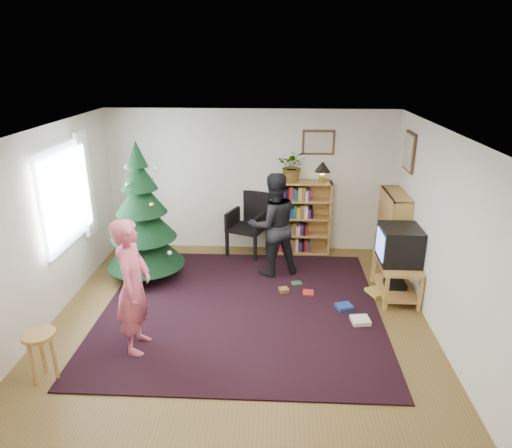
{
  "coord_description": "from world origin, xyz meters",
  "views": [
    {
      "loc": [
        0.48,
        -5.25,
        3.34
      ],
      "look_at": [
        0.18,
        0.76,
        1.1
      ],
      "focal_mm": 32.0,
      "sensor_mm": 36.0,
      "label": 1
    }
  ],
  "objects_px": {
    "person_by_chair": "(273,225)",
    "potted_plant": "(293,166)",
    "picture_right": "(410,152)",
    "crt_tv": "(400,245)",
    "bookshelf_back": "(303,217)",
    "person_standing": "(133,287)",
    "tv_stand": "(396,275)",
    "table_lamp": "(322,168)",
    "stool": "(40,344)",
    "christmas_tree": "(143,224)",
    "picture_back": "(318,142)",
    "armchair": "(248,220)",
    "bookshelf_right": "(392,231)"
  },
  "relations": [
    {
      "from": "tv_stand",
      "to": "person_by_chair",
      "type": "xyz_separation_m",
      "value": [
        -1.8,
        0.63,
        0.51
      ]
    },
    {
      "from": "picture_back",
      "to": "potted_plant",
      "type": "distance_m",
      "value": 0.58
    },
    {
      "from": "person_by_chair",
      "to": "potted_plant",
      "type": "xyz_separation_m",
      "value": [
        0.31,
        0.91,
        0.74
      ]
    },
    {
      "from": "person_by_chair",
      "to": "potted_plant",
      "type": "height_order",
      "value": "potted_plant"
    },
    {
      "from": "bookshelf_right",
      "to": "armchair",
      "type": "bearing_deg",
      "value": 75.61
    },
    {
      "from": "tv_stand",
      "to": "person_standing",
      "type": "bearing_deg",
      "value": -156.81
    },
    {
      "from": "picture_back",
      "to": "table_lamp",
      "type": "distance_m",
      "value": 0.44
    },
    {
      "from": "picture_right",
      "to": "bookshelf_back",
      "type": "xyz_separation_m",
      "value": [
        -1.55,
        0.59,
        -1.29
      ]
    },
    {
      "from": "picture_back",
      "to": "picture_right",
      "type": "xyz_separation_m",
      "value": [
        1.33,
        -0.73,
        0.0
      ]
    },
    {
      "from": "armchair",
      "to": "table_lamp",
      "type": "bearing_deg",
      "value": 21.86
    },
    {
      "from": "picture_right",
      "to": "crt_tv",
      "type": "xyz_separation_m",
      "value": [
        -0.26,
        -0.95,
        -1.14
      ]
    },
    {
      "from": "christmas_tree",
      "to": "person_by_chair",
      "type": "bearing_deg",
      "value": 6.45
    },
    {
      "from": "picture_back",
      "to": "crt_tv",
      "type": "bearing_deg",
      "value": -57.46
    },
    {
      "from": "armchair",
      "to": "person_by_chair",
      "type": "xyz_separation_m",
      "value": [
        0.46,
        -0.88,
        0.25
      ]
    },
    {
      "from": "bookshelf_back",
      "to": "table_lamp",
      "type": "relative_size",
      "value": 3.63
    },
    {
      "from": "bookshelf_back",
      "to": "person_standing",
      "type": "xyz_separation_m",
      "value": [
        -2.1,
        -2.99,
        0.16
      ]
    },
    {
      "from": "picture_back",
      "to": "bookshelf_back",
      "type": "xyz_separation_m",
      "value": [
        -0.22,
        -0.14,
        -1.29
      ]
    },
    {
      "from": "christmas_tree",
      "to": "stool",
      "type": "bearing_deg",
      "value": -100.14
    },
    {
      "from": "stool",
      "to": "person_standing",
      "type": "distance_m",
      "value": 1.12
    },
    {
      "from": "crt_tv",
      "to": "stool",
      "type": "distance_m",
      "value": 4.73
    },
    {
      "from": "picture_back",
      "to": "table_lamp",
      "type": "relative_size",
      "value": 1.54
    },
    {
      "from": "bookshelf_right",
      "to": "stool",
      "type": "distance_m",
      "value": 5.28
    },
    {
      "from": "bookshelf_back",
      "to": "armchair",
      "type": "relative_size",
      "value": 1.2
    },
    {
      "from": "crt_tv",
      "to": "person_standing",
      "type": "distance_m",
      "value": 3.68
    },
    {
      "from": "person_by_chair",
      "to": "table_lamp",
      "type": "relative_size",
      "value": 4.67
    },
    {
      "from": "bookshelf_back",
      "to": "bookshelf_right",
      "type": "bearing_deg",
      "value": -24.08
    },
    {
      "from": "armchair",
      "to": "bookshelf_back",
      "type": "bearing_deg",
      "value": 22.14
    },
    {
      "from": "potted_plant",
      "to": "christmas_tree",
      "type": "bearing_deg",
      "value": -153.89
    },
    {
      "from": "person_by_chair",
      "to": "table_lamp",
      "type": "distance_m",
      "value": 1.4
    },
    {
      "from": "bookshelf_back",
      "to": "table_lamp",
      "type": "bearing_deg",
      "value": 0.0
    },
    {
      "from": "tv_stand",
      "to": "table_lamp",
      "type": "bearing_deg",
      "value": 122.87
    },
    {
      "from": "stool",
      "to": "table_lamp",
      "type": "distance_m",
      "value": 4.97
    },
    {
      "from": "picture_back",
      "to": "armchair",
      "type": "bearing_deg",
      "value": -172.59
    },
    {
      "from": "bookshelf_right",
      "to": "tv_stand",
      "type": "distance_m",
      "value": 0.97
    },
    {
      "from": "stool",
      "to": "person_by_chair",
      "type": "height_order",
      "value": "person_by_chair"
    },
    {
      "from": "tv_stand",
      "to": "stool",
      "type": "distance_m",
      "value": 4.72
    },
    {
      "from": "tv_stand",
      "to": "stool",
      "type": "height_order",
      "value": "stool"
    },
    {
      "from": "person_standing",
      "to": "person_by_chair",
      "type": "height_order",
      "value": "person_by_chair"
    },
    {
      "from": "potted_plant",
      "to": "bookshelf_right",
      "type": "bearing_deg",
      "value": -21.38
    },
    {
      "from": "picture_right",
      "to": "crt_tv",
      "type": "distance_m",
      "value": 1.5
    },
    {
      "from": "bookshelf_back",
      "to": "tv_stand",
      "type": "xyz_separation_m",
      "value": [
        1.29,
        -1.54,
        -0.34
      ]
    },
    {
      "from": "christmas_tree",
      "to": "armchair",
      "type": "bearing_deg",
      "value": 35.86
    },
    {
      "from": "bookshelf_back",
      "to": "potted_plant",
      "type": "relative_size",
      "value": 2.38
    },
    {
      "from": "picture_right",
      "to": "tv_stand",
      "type": "bearing_deg",
      "value": -105.06
    },
    {
      "from": "picture_back",
      "to": "table_lamp",
      "type": "bearing_deg",
      "value": -60.56
    },
    {
      "from": "stool",
      "to": "tv_stand",
      "type": "bearing_deg",
      "value": 25.98
    },
    {
      "from": "picture_right",
      "to": "stool",
      "type": "xyz_separation_m",
      "value": [
        -4.5,
        -3.02,
        -1.5
      ]
    },
    {
      "from": "crt_tv",
      "to": "person_standing",
      "type": "bearing_deg",
      "value": -156.79
    },
    {
      "from": "picture_right",
      "to": "table_lamp",
      "type": "height_order",
      "value": "picture_right"
    },
    {
      "from": "picture_back",
      "to": "tv_stand",
      "type": "xyz_separation_m",
      "value": [
        1.07,
        -1.67,
        -1.62
      ]
    }
  ]
}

